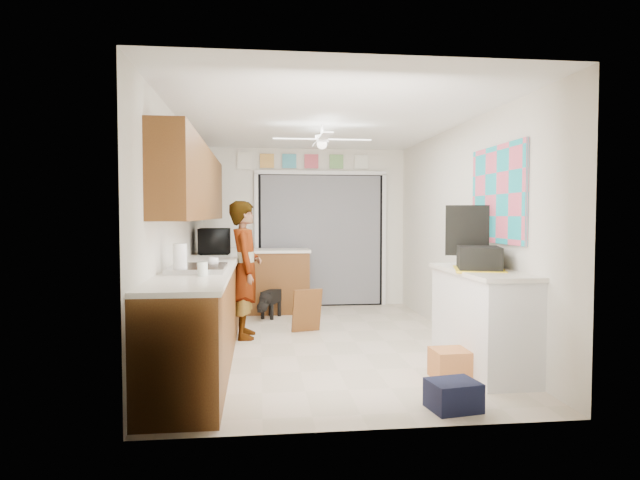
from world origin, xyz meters
name	(u,v)px	position (x,y,z in m)	size (l,w,h in m)	color
floor	(324,342)	(0.00, 0.00, 0.00)	(5.00, 5.00, 0.00)	beige
ceiling	(324,121)	(0.00, 0.00, 2.50)	(5.00, 5.00, 0.00)	white
wall_back	(305,228)	(0.00, 2.50, 1.25)	(3.20, 3.20, 0.00)	silver
wall_front	(370,245)	(0.00, -2.50, 1.25)	(3.20, 3.20, 0.00)	silver
wall_left	(179,233)	(-1.60, 0.00, 1.25)	(5.00, 5.00, 0.00)	silver
wall_right	(461,232)	(1.60, 0.00, 1.25)	(5.00, 5.00, 0.00)	silver
left_base_cabinets	(208,305)	(-1.30, 0.00, 0.45)	(0.60, 4.80, 0.90)	brown
left_countertop	(208,263)	(-1.29, 0.00, 0.92)	(0.62, 4.80, 0.04)	white
upper_cabinets	(196,184)	(-1.44, 0.20, 1.80)	(0.32, 4.00, 0.80)	brown
sink_basin	(198,269)	(-1.29, -1.00, 0.95)	(0.50, 0.76, 0.06)	silver
faucet	(176,259)	(-1.48, -1.00, 1.05)	(0.03, 0.03, 0.22)	silver
peninsula_base	(275,282)	(-0.50, 2.00, 0.45)	(1.00, 0.60, 0.90)	brown
peninsula_top	(275,251)	(-0.50, 2.00, 0.92)	(1.04, 0.64, 0.04)	white
back_opening_recess	(321,240)	(0.25, 2.47, 1.05)	(2.00, 0.06, 2.10)	black
curtain_panel	(321,240)	(0.25, 2.43, 1.05)	(1.90, 0.03, 2.05)	gray
door_trim_left	(256,241)	(-0.77, 2.44, 1.05)	(0.06, 0.04, 2.10)	white
door_trim_right	(384,240)	(1.27, 2.44, 1.05)	(0.06, 0.04, 2.10)	white
door_trim_head	(321,173)	(0.25, 2.44, 2.12)	(2.10, 0.04, 0.06)	white
header_frame_0	(267,161)	(-0.60, 2.47, 2.30)	(0.22, 0.02, 0.22)	gold
header_frame_1	(289,161)	(-0.25, 2.47, 2.30)	(0.22, 0.02, 0.22)	#47A7BD
header_frame_2	(311,161)	(0.10, 2.47, 2.30)	(0.22, 0.02, 0.22)	#D24E60
header_frame_3	(336,162)	(0.50, 2.47, 2.30)	(0.22, 0.02, 0.22)	#72AB62
header_frame_4	(361,162)	(0.90, 2.47, 2.30)	(0.22, 0.02, 0.22)	white
route66_sign	(244,161)	(-0.95, 2.47, 2.30)	(0.22, 0.02, 0.26)	silver
right_counter_base	(482,321)	(1.35, -1.20, 0.45)	(0.50, 1.40, 0.90)	white
right_counter_top	(481,272)	(1.34, -1.20, 0.92)	(0.54, 1.44, 0.04)	white
abstract_painting	(498,194)	(1.58, -1.00, 1.65)	(0.03, 1.15, 0.95)	#EF5874
ceiling_fan	(322,140)	(0.00, 0.20, 2.32)	(1.14, 1.14, 0.24)	white
microwave	(215,241)	(-1.31, 1.19, 1.11)	(0.60, 0.41, 0.33)	black
cup	(213,262)	(-1.19, -0.56, 0.98)	(0.11, 0.11, 0.08)	white
jar_a	(203,269)	(-1.20, -1.46, 1.00)	(0.09, 0.09, 0.12)	silver
paper_towel_roll	(180,258)	(-1.42, -1.21, 1.07)	(0.12, 0.12, 0.26)	white
suitcase	(479,258)	(1.32, -1.18, 1.05)	(0.38, 0.50, 0.21)	black
suitcase_rim	(479,270)	(1.32, -1.18, 0.94)	(0.44, 0.58, 0.02)	yellow
suitcase_lid	(467,230)	(1.32, -0.89, 1.30)	(0.42, 0.03, 0.50)	black
cardboard_box	(456,364)	(1.00, -1.46, 0.13)	(0.42, 0.31, 0.26)	#CA733F
navy_crate	(453,395)	(0.70, -2.20, 0.11)	(0.35, 0.29, 0.22)	black
cabinet_door_panel	(307,310)	(-0.15, 0.54, 0.27)	(0.36, 0.03, 0.55)	brown
man	(245,269)	(-0.89, 0.36, 0.81)	(0.59, 0.39, 1.62)	white
dog	(271,302)	(-0.57, 1.55, 0.22)	(0.24, 0.55, 0.44)	black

